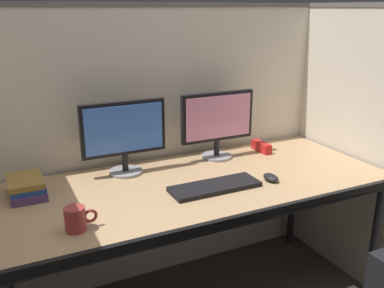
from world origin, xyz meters
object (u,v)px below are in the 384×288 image
Objects in this scene: keyboard_main at (215,187)px; monitor_left at (124,133)px; book_stack at (27,187)px; coffee_mug at (76,219)px; computer_mouse at (271,178)px; desk at (198,192)px; red_stapler at (261,147)px; monitor_right at (217,121)px.

monitor_left is at bearing 130.37° from keyboard_main.
coffee_mug is at bearing -71.44° from book_stack.
book_stack reaches higher than computer_mouse.
monitor_left is (-0.27, 0.28, 0.27)m from desk.
book_stack is at bearing 164.80° from desk.
red_stapler is 1.19× the size of coffee_mug.
monitor_right is at bearing 176.22° from red_stapler.
desk is 4.42× the size of monitor_right.
computer_mouse is at bearing -79.69° from monitor_right.
monitor_right is 1.00× the size of keyboard_main.
desk is 0.37m from computer_mouse.
keyboard_main is at bearing -144.83° from red_stapler.
desk is 0.47m from monitor_left.
monitor_left is 2.87× the size of red_stapler.
desk is 4.42× the size of monitor_left.
coffee_mug is (-0.62, -0.21, 0.10)m from desk.
book_stack is at bearing -175.78° from monitor_right.
book_stack is at bearing 162.88° from computer_mouse.
monitor_left is 0.76m from computer_mouse.
keyboard_main is 2.87× the size of red_stapler.
keyboard_main is 1.95× the size of book_stack.
monitor_left is 0.53m from monitor_right.
desk is 0.12m from keyboard_main.
book_stack is 0.43m from coffee_mug.
coffee_mug reaches higher than red_stapler.
desk is 8.63× the size of book_stack.
computer_mouse is at bearing -118.72° from red_stapler.
monitor_left is 3.41× the size of coffee_mug.
monitor_right is 0.46m from computer_mouse.
book_stack is at bearing -177.55° from red_stapler.
desk is at bearing -132.90° from monitor_right.
keyboard_main is 0.85m from book_stack.
red_stapler is (0.29, -0.02, -0.19)m from monitor_right.
monitor_right reaches higher than coffee_mug.
computer_mouse is (0.29, -0.03, 0.01)m from keyboard_main.
computer_mouse is at bearing 4.55° from coffee_mug.
red_stapler is at bearing 2.45° from book_stack.
monitor_right reaches higher than book_stack.
desk is 0.47m from monitor_right.
book_stack reaches higher than keyboard_main.
red_stapler is (0.51, 0.36, 0.02)m from keyboard_main.
keyboard_main is at bearing 173.40° from computer_mouse.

